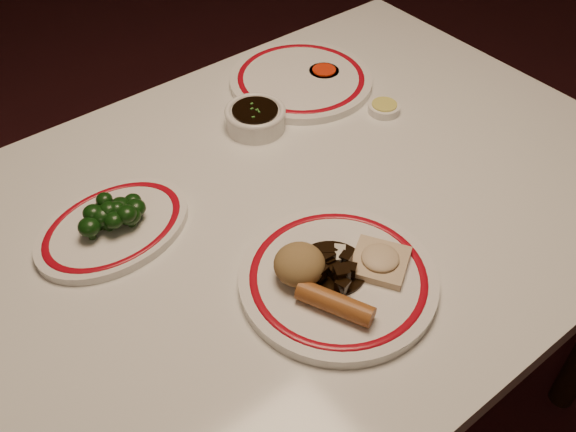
# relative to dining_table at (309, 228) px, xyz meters

# --- Properties ---
(ground) EXTENTS (7.00, 7.00, 0.00)m
(ground) POSITION_rel_dining_table_xyz_m (0.00, 0.00, -0.66)
(ground) COLOR black
(ground) RESTS_ON ground
(dining_table) EXTENTS (1.20, 0.90, 0.75)m
(dining_table) POSITION_rel_dining_table_xyz_m (0.00, 0.00, 0.00)
(dining_table) COLOR white
(dining_table) RESTS_ON ground
(main_plate) EXTENTS (0.33, 0.33, 0.02)m
(main_plate) POSITION_rel_dining_table_xyz_m (-0.10, -0.18, 0.10)
(main_plate) COLOR white
(main_plate) RESTS_ON dining_table
(rice_mound) EXTENTS (0.08, 0.08, 0.05)m
(rice_mound) POSITION_rel_dining_table_xyz_m (-0.15, -0.15, 0.14)
(rice_mound) COLOR olive
(rice_mound) RESTS_ON main_plate
(spring_roll) EXTENTS (0.07, 0.12, 0.03)m
(spring_roll) POSITION_rel_dining_table_xyz_m (-0.15, -0.23, 0.13)
(spring_roll) COLOR #9B5926
(spring_roll) RESTS_ON main_plate
(fried_wonton) EXTENTS (0.11, 0.11, 0.02)m
(fried_wonton) POSITION_rel_dining_table_xyz_m (-0.04, -0.21, 0.12)
(fried_wonton) COLOR #CCB490
(fried_wonton) RESTS_ON main_plate
(stirfry_heap) EXTENTS (0.11, 0.11, 0.03)m
(stirfry_heap) POSITION_rel_dining_table_xyz_m (-0.10, -0.17, 0.12)
(stirfry_heap) COLOR black
(stirfry_heap) RESTS_ON main_plate
(broccoli_plate) EXTENTS (0.28, 0.25, 0.02)m
(broccoli_plate) POSITION_rel_dining_table_xyz_m (-0.31, 0.12, 0.10)
(broccoli_plate) COLOR white
(broccoli_plate) RESTS_ON dining_table
(broccoli_pile) EXTENTS (0.11, 0.08, 0.05)m
(broccoli_pile) POSITION_rel_dining_table_xyz_m (-0.31, 0.12, 0.13)
(broccoli_pile) COLOR #23471C
(broccoli_pile) RESTS_ON broccoli_plate
(soy_bowl) EXTENTS (0.11, 0.11, 0.04)m
(soy_bowl) POSITION_rel_dining_table_xyz_m (0.03, 0.21, 0.11)
(soy_bowl) COLOR white
(soy_bowl) RESTS_ON dining_table
(sweet_sour_dish) EXTENTS (0.06, 0.06, 0.02)m
(sweet_sour_dish) POSITION_rel_dining_table_xyz_m (0.25, 0.26, 0.10)
(sweet_sour_dish) COLOR white
(sweet_sour_dish) RESTS_ON dining_table
(mustard_dish) EXTENTS (0.06, 0.06, 0.02)m
(mustard_dish) POSITION_rel_dining_table_xyz_m (0.26, 0.09, 0.10)
(mustard_dish) COLOR white
(mustard_dish) RESTS_ON dining_table
(far_plate) EXTENTS (0.39, 0.39, 0.02)m
(far_plate) POSITION_rel_dining_table_xyz_m (0.20, 0.27, 0.10)
(far_plate) COLOR white
(far_plate) RESTS_ON dining_table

